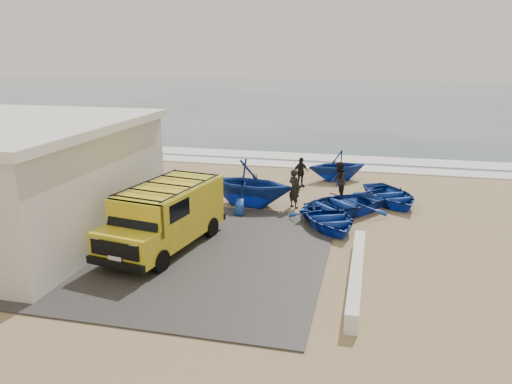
{
  "coord_description": "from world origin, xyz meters",
  "views": [
    {
      "loc": [
        5.23,
        -16.96,
        6.73
      ],
      "look_at": [
        0.78,
        1.76,
        1.2
      ],
      "focal_mm": 35.0,
      "sensor_mm": 36.0,
      "label": 1
    }
  ],
  "objects_px": {
    "van": "(166,215)",
    "boat_near_left": "(328,218)",
    "boat_mid_right": "(390,195)",
    "building": "(10,180)",
    "fisherman_back": "(301,172)",
    "boat_far_left": "(337,165)",
    "boat_mid_left": "(249,183)",
    "parapet": "(356,274)",
    "fisherman_middle": "(339,181)",
    "fisherman_front": "(294,189)",
    "boat_near_right": "(338,205)"
  },
  "relations": [
    {
      "from": "building",
      "to": "boat_near_left",
      "type": "relative_size",
      "value": 2.58
    },
    {
      "from": "boat_mid_left",
      "to": "boat_far_left",
      "type": "xyz_separation_m",
      "value": [
        3.43,
        5.38,
        -0.23
      ]
    },
    {
      "from": "boat_far_left",
      "to": "van",
      "type": "bearing_deg",
      "value": -50.6
    },
    {
      "from": "boat_mid_right",
      "to": "fisherman_back",
      "type": "relative_size",
      "value": 2.41
    },
    {
      "from": "boat_far_left",
      "to": "boat_near_left",
      "type": "bearing_deg",
      "value": -23.39
    },
    {
      "from": "boat_mid_left",
      "to": "fisherman_middle",
      "type": "relative_size",
      "value": 2.26
    },
    {
      "from": "van",
      "to": "boat_mid_right",
      "type": "xyz_separation_m",
      "value": [
        7.74,
        7.15,
        -0.84
      ]
    },
    {
      "from": "boat_near_left",
      "to": "fisherman_back",
      "type": "height_order",
      "value": "fisherman_back"
    },
    {
      "from": "boat_mid_right",
      "to": "fisherman_middle",
      "type": "relative_size",
      "value": 2.1
    },
    {
      "from": "boat_mid_left",
      "to": "fisherman_front",
      "type": "xyz_separation_m",
      "value": [
        1.99,
        0.16,
        -0.17
      ]
    },
    {
      "from": "parapet",
      "to": "building",
      "type": "bearing_deg",
      "value": 175.42
    },
    {
      "from": "building",
      "to": "boat_mid_right",
      "type": "height_order",
      "value": "building"
    },
    {
      "from": "parapet",
      "to": "van",
      "type": "bearing_deg",
      "value": 169.42
    },
    {
      "from": "fisherman_front",
      "to": "fisherman_middle",
      "type": "distance_m",
      "value": 2.55
    },
    {
      "from": "building",
      "to": "boat_near_left",
      "type": "distance_m",
      "value": 11.93
    },
    {
      "from": "fisherman_back",
      "to": "boat_far_left",
      "type": "bearing_deg",
      "value": 1.77
    },
    {
      "from": "parapet",
      "to": "boat_mid_left",
      "type": "relative_size",
      "value": 1.52
    },
    {
      "from": "boat_mid_left",
      "to": "fisherman_front",
      "type": "height_order",
      "value": "boat_mid_left"
    },
    {
      "from": "boat_mid_left",
      "to": "fisherman_front",
      "type": "relative_size",
      "value": 2.28
    },
    {
      "from": "boat_mid_left",
      "to": "boat_mid_right",
      "type": "distance_m",
      "value": 6.4
    },
    {
      "from": "van",
      "to": "fisherman_back",
      "type": "bearing_deg",
      "value": 79.37
    },
    {
      "from": "van",
      "to": "fisherman_back",
      "type": "distance_m",
      "value": 9.66
    },
    {
      "from": "building",
      "to": "fisherman_back",
      "type": "xyz_separation_m",
      "value": [
        9.28,
        9.27,
        -1.4
      ]
    },
    {
      "from": "fisherman_front",
      "to": "fisherman_middle",
      "type": "bearing_deg",
      "value": -96.27
    },
    {
      "from": "boat_near_left",
      "to": "boat_far_left",
      "type": "xyz_separation_m",
      "value": [
        -0.27,
        7.42,
        0.43
      ]
    },
    {
      "from": "boat_far_left",
      "to": "fisherman_back",
      "type": "xyz_separation_m",
      "value": [
        -1.68,
        -1.75,
        -0.04
      ]
    },
    {
      "from": "boat_near_left",
      "to": "fisherman_front",
      "type": "bearing_deg",
      "value": 103.74
    },
    {
      "from": "van",
      "to": "fisherman_back",
      "type": "xyz_separation_m",
      "value": [
        3.38,
        9.04,
        -0.45
      ]
    },
    {
      "from": "boat_mid_right",
      "to": "fisherman_middle",
      "type": "distance_m",
      "value": 2.41
    },
    {
      "from": "building",
      "to": "boat_far_left",
      "type": "height_order",
      "value": "building"
    },
    {
      "from": "boat_mid_right",
      "to": "boat_far_left",
      "type": "bearing_deg",
      "value": 99.64
    },
    {
      "from": "van",
      "to": "fisherman_back",
      "type": "height_order",
      "value": "van"
    },
    {
      "from": "boat_mid_right",
      "to": "boat_near_left",
      "type": "bearing_deg",
      "value": -149.31
    },
    {
      "from": "boat_mid_right",
      "to": "boat_far_left",
      "type": "relative_size",
      "value": 1.2
    },
    {
      "from": "boat_far_left",
      "to": "fisherman_back",
      "type": "relative_size",
      "value": 2.01
    },
    {
      "from": "fisherman_back",
      "to": "boat_near_left",
      "type": "bearing_deg",
      "value": -115.46
    },
    {
      "from": "van",
      "to": "boat_near_left",
      "type": "xyz_separation_m",
      "value": [
        5.33,
        3.37,
        -0.84
      ]
    },
    {
      "from": "fisherman_middle",
      "to": "boat_near_right",
      "type": "bearing_deg",
      "value": 5.31
    },
    {
      "from": "building",
      "to": "van",
      "type": "bearing_deg",
      "value": 2.26
    },
    {
      "from": "building",
      "to": "parapet",
      "type": "relative_size",
      "value": 1.57
    },
    {
      "from": "boat_near_left",
      "to": "boat_mid_left",
      "type": "distance_m",
      "value": 4.28
    },
    {
      "from": "van",
      "to": "boat_near_left",
      "type": "distance_m",
      "value": 6.36
    },
    {
      "from": "van",
      "to": "boat_near_right",
      "type": "height_order",
      "value": "van"
    },
    {
      "from": "boat_near_left",
      "to": "fisherman_middle",
      "type": "distance_m",
      "value": 4.05
    },
    {
      "from": "boat_near_left",
      "to": "fisherman_back",
      "type": "relative_size",
      "value": 2.39
    },
    {
      "from": "boat_near_left",
      "to": "fisherman_back",
      "type": "bearing_deg",
      "value": 84.78
    },
    {
      "from": "building",
      "to": "fisherman_back",
      "type": "height_order",
      "value": "building"
    },
    {
      "from": "van",
      "to": "boat_far_left",
      "type": "distance_m",
      "value": 11.92
    },
    {
      "from": "parapet",
      "to": "fisherman_back",
      "type": "distance_m",
      "value": 10.78
    },
    {
      "from": "parapet",
      "to": "fisherman_back",
      "type": "bearing_deg",
      "value": 107.4
    }
  ]
}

